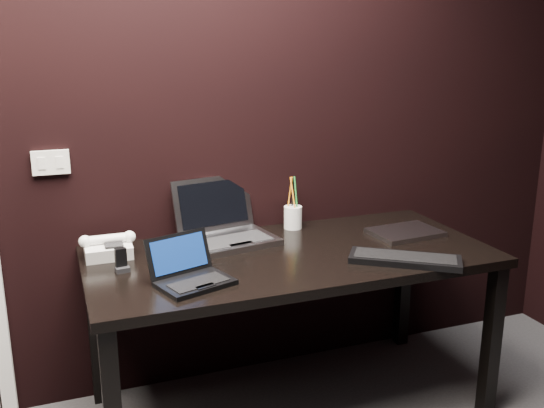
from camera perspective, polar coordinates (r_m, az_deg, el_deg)
name	(u,v)px	position (r m, az deg, el deg)	size (l,w,h in m)	color
wall_back	(195,113)	(2.73, -7.25, 8.54)	(4.00, 4.00, 0.00)	black
wall_switch	(51,162)	(2.67, -20.11, 3.69)	(0.15, 0.02, 0.10)	silver
desk	(291,270)	(2.60, 1.78, -6.19)	(1.70, 0.80, 0.74)	black
netbook	(191,274)	(2.27, -7.67, -6.58)	(0.32, 0.30, 0.17)	black
silver_laptop	(226,230)	(2.71, -4.37, -2.48)	(0.44, 0.41, 0.26)	#A6A5AB
ext_keyboard	(405,259)	(2.52, 12.40, -5.08)	(0.45, 0.38, 0.03)	black
closed_laptop	(405,232)	(2.87, 12.42, -2.62)	(0.33, 0.25, 0.02)	#9A9A9F
desk_phone	(108,247)	(2.60, -15.19, -3.94)	(0.23, 0.17, 0.11)	silver
mobile_phone	(121,263)	(2.43, -13.99, -5.39)	(0.06, 0.05, 0.09)	black
pen_cup	(293,216)	(2.89, 1.98, -1.16)	(0.09, 0.09, 0.25)	white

